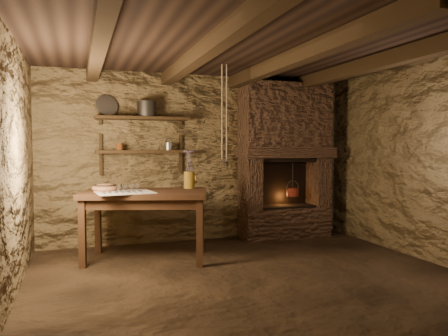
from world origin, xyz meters
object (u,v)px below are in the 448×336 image
object	(u,v)px
red_pot	(293,191)
iron_stockpot	(147,110)
wooden_bowl	(105,188)
work_table	(146,223)
stoneware_jug	(189,172)

from	to	relation	value
red_pot	iron_stockpot	bearing A→B (deg)	176.82
iron_stockpot	red_pot	bearing A→B (deg)	-3.18
wooden_bowl	red_pot	distance (m)	2.80
wooden_bowl	red_pot	xyz separation A→B (m)	(2.75, 0.48, -0.18)
work_table	iron_stockpot	distance (m)	1.59
red_pot	stoneware_jug	bearing A→B (deg)	-164.89
stoneware_jug	red_pot	xyz separation A→B (m)	(1.71, 0.46, -0.35)
work_table	red_pot	size ratio (longest dim) A/B	3.04
wooden_bowl	red_pot	bearing A→B (deg)	9.92
red_pot	wooden_bowl	bearing A→B (deg)	-170.08
work_table	red_pot	xyz separation A→B (m)	(2.29, 0.60, 0.24)
work_table	wooden_bowl	world-z (taller)	wooden_bowl
wooden_bowl	iron_stockpot	bearing A→B (deg)	45.28
stoneware_jug	red_pot	world-z (taller)	stoneware_jug
iron_stockpot	red_pot	xyz separation A→B (m)	(2.16, -0.12, -1.17)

